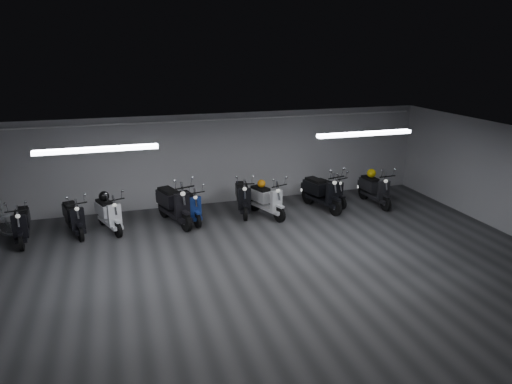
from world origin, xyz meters
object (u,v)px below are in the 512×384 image
object	(u,v)px
scooter_9	(375,184)
helmet_1	(261,184)
scooter_4	(189,201)
scooter_5	(243,192)
scooter_2	(108,209)
scooter_8	(329,187)
scooter_7	(322,187)
helmet_0	(104,196)
scooter_0	(21,219)
helmet_2	(371,173)
scooter_6	(267,195)
scooter_1	(73,212)
scooter_3	(174,198)

from	to	relation	value
scooter_9	helmet_1	xyz separation A→B (m)	(-3.59, 0.24, 0.27)
scooter_4	scooter_5	xyz separation A→B (m)	(1.59, 0.18, 0.05)
scooter_2	scooter_8	bearing A→B (deg)	-18.62
scooter_7	helmet_0	bearing A→B (deg)	162.61
helmet_0	helmet_1	xyz separation A→B (m)	(4.34, -0.13, 0.01)
scooter_8	helmet_1	world-z (taller)	scooter_8
scooter_0	helmet_2	distance (m)	9.92
scooter_6	scooter_0	bearing A→B (deg)	159.99
helmet_1	helmet_0	bearing A→B (deg)	178.22
helmet_0	scooter_1	bearing A→B (deg)	-164.87
helmet_0	scooter_4	bearing A→B (deg)	-3.26
scooter_5	scooter_8	distance (m)	2.73
scooter_5	helmet_1	xyz separation A→B (m)	(0.51, -0.19, 0.26)
scooter_3	scooter_2	bearing A→B (deg)	161.49
scooter_2	helmet_0	size ratio (longest dim) A/B	6.15
scooter_6	helmet_0	xyz separation A→B (m)	(-4.42, 0.36, 0.26)
scooter_6	scooter_9	size ratio (longest dim) A/B	0.99
scooter_7	scooter_6	bearing A→B (deg)	167.70
scooter_0	scooter_3	distance (m)	3.80
scooter_5	helmet_2	size ratio (longest dim) A/B	6.40
scooter_4	helmet_1	size ratio (longest dim) A/B	6.94
scooter_7	scooter_1	bearing A→B (deg)	164.65
scooter_5	scooter_6	bearing A→B (deg)	-26.06
scooter_1	helmet_2	distance (m)	8.70
scooter_6	helmet_1	bearing A→B (deg)	90.00
helmet_2	scooter_2	bearing A→B (deg)	-179.33
scooter_3	scooter_6	xyz separation A→B (m)	(2.62, -0.15, -0.10)
scooter_7	scooter_9	xyz separation A→B (m)	(1.75, -0.08, -0.05)
scooter_0	helmet_2	size ratio (longest dim) A/B	6.02
scooter_4	scooter_1	bearing A→B (deg)	170.02
scooter_6	scooter_8	distance (m)	2.18
scooter_1	scooter_3	size ratio (longest dim) A/B	0.83
scooter_1	scooter_0	bearing A→B (deg)	170.24
scooter_4	scooter_9	bearing A→B (deg)	-14.02
scooter_4	scooter_8	distance (m)	4.32
scooter_7	scooter_8	world-z (taller)	scooter_7
scooter_0	helmet_0	size ratio (longest dim) A/B	6.15
scooter_6	scooter_7	xyz separation A→B (m)	(1.76, 0.07, 0.06)
scooter_2	scooter_6	bearing A→B (deg)	-22.65
helmet_2	scooter_5	bearing A→B (deg)	177.42
scooter_1	scooter_3	bearing A→B (deg)	-16.47
scooter_4	scooter_5	world-z (taller)	scooter_5
scooter_4	scooter_8	size ratio (longest dim) A/B	1.03
scooter_0	helmet_2	bearing A→B (deg)	-3.48
scooter_1	scooter_7	distance (m)	6.96
scooter_6	helmet_0	distance (m)	4.44
scooter_0	scooter_7	world-z (taller)	scooter_7
scooter_2	helmet_0	xyz separation A→B (m)	(-0.08, 0.22, 0.29)
scooter_5	helmet_2	distance (m)	4.10
helmet_0	scooter_5	bearing A→B (deg)	0.85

